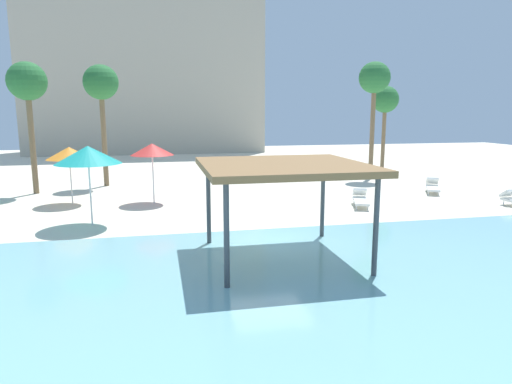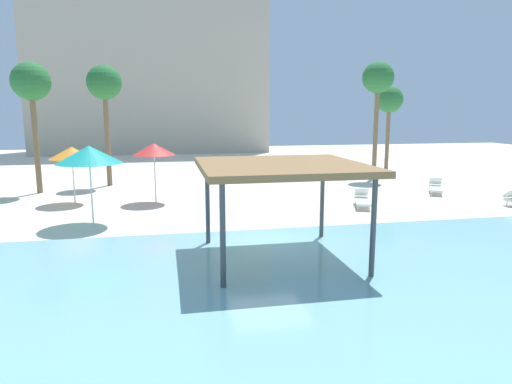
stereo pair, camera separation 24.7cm
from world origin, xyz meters
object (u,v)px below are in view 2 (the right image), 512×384
Objects in this scene: lounge_chair_2 at (362,199)px; palm_tree_1 at (378,81)px; beach_umbrella_teal_2 at (89,155)px; lounge_chair_0 at (436,187)px; beach_umbrella_orange_1 at (72,153)px; beach_umbrella_red_3 at (154,149)px; palm_tree_0 at (104,86)px; shade_pavilion at (281,169)px; palm_tree_3 at (389,101)px; palm_tree_2 at (31,85)px.

palm_tree_1 is at bearing 171.34° from lounge_chair_2.
beach_umbrella_teal_2 is 16.88m from lounge_chair_0.
beach_umbrella_red_3 is at bearing -7.97° from beach_umbrella_orange_1.
palm_tree_1 is (4.28, 7.75, 5.66)m from lounge_chair_2.
beach_umbrella_red_3 is 6.84m from palm_tree_0.
shade_pavilion is at bearing -52.85° from beach_umbrella_orange_1.
beach_umbrella_red_3 is 1.41× the size of lounge_chair_0.
palm_tree_0 reaches higher than lounge_chair_0.
palm_tree_1 is 1.20× the size of palm_tree_3.
beach_umbrella_red_3 reaches higher than beach_umbrella_orange_1.
palm_tree_0 reaches higher than palm_tree_2.
shade_pavilion reaches higher than beach_umbrella_red_3.
lounge_chair_0 is at bearing -1.79° from beach_umbrella_red_3.
beach_umbrella_red_3 is 0.42× the size of palm_tree_2.
lounge_chair_0 is at bearing -19.46° from palm_tree_0.
shade_pavilion is 2.26× the size of lounge_chair_2.
beach_umbrella_orange_1 is at bearing -54.30° from palm_tree_2.
palm_tree_2 reaches higher than shade_pavilion.
beach_umbrella_red_3 is 7.61m from palm_tree_2.
palm_tree_0 is (-6.30, 14.61, 2.97)m from shade_pavilion.
palm_tree_1 is at bearing -141.32° from lounge_chair_0.
beach_umbrella_teal_2 is 1.52× the size of lounge_chair_0.
shade_pavilion reaches higher than beach_umbrella_orange_1.
palm_tree_0 reaches higher than beach_umbrella_orange_1.
palm_tree_0 is 0.94× the size of palm_tree_1.
shade_pavilion is at bearing -53.20° from palm_tree_2.
palm_tree_3 is (18.96, 3.70, -0.69)m from palm_tree_0.
beach_umbrella_red_3 reaches higher than lounge_chair_2.
palm_tree_3 is (7.29, 11.98, 4.54)m from lounge_chair_2.
shade_pavilion is 2.31× the size of lounge_chair_0.
palm_tree_0 is 1.02× the size of palm_tree_2.
palm_tree_2 is at bearing -176.23° from palm_tree_1.
beach_umbrella_orange_1 is 13.23m from lounge_chair_2.
lounge_chair_0 is at bearing -3.07° from beach_umbrella_orange_1.
beach_umbrella_orange_1 is 0.39× the size of palm_tree_0.
beach_umbrella_orange_1 reaches higher than lounge_chair_2.
palm_tree_1 is (9.64, 14.08, 3.39)m from shade_pavilion.
palm_tree_2 is 1.11× the size of palm_tree_3.
beach_umbrella_orange_1 is at bearing 127.15° from shade_pavilion.
beach_umbrella_teal_2 is 0.41× the size of palm_tree_1.
beach_umbrella_orange_1 is 3.69m from beach_umbrella_red_3.
beach_umbrella_teal_2 is at bearing -63.82° from palm_tree_2.
palm_tree_2 is (-5.94, 3.70, 3.01)m from beach_umbrella_red_3.
palm_tree_2 is at bearing 125.70° from beach_umbrella_orange_1.
palm_tree_0 is (-11.66, 8.28, 5.23)m from lounge_chair_2.
palm_tree_2 reaches higher than lounge_chair_0.
beach_umbrella_teal_2 is 22.77m from palm_tree_3.
lounge_chair_2 is at bearing -35.38° from palm_tree_0.
shade_pavilion is 7.90m from beach_umbrella_teal_2.
beach_umbrella_orange_1 is 0.36× the size of palm_tree_1.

